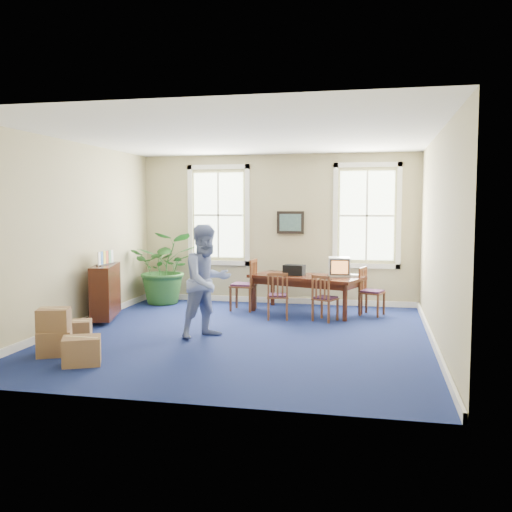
% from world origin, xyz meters
% --- Properties ---
extents(floor, '(6.50, 6.50, 0.00)m').
position_xyz_m(floor, '(0.00, 0.00, 0.00)').
color(floor, navy).
rests_on(floor, ground).
extents(ceiling, '(6.50, 6.50, 0.00)m').
position_xyz_m(ceiling, '(0.00, 0.00, 3.20)').
color(ceiling, white).
rests_on(ceiling, ground).
extents(wall_back, '(6.50, 0.00, 6.50)m').
position_xyz_m(wall_back, '(0.00, 3.25, 1.60)').
color(wall_back, tan).
rests_on(wall_back, ground).
extents(wall_front, '(6.50, 0.00, 6.50)m').
position_xyz_m(wall_front, '(0.00, -3.25, 1.60)').
color(wall_front, tan).
rests_on(wall_front, ground).
extents(wall_left, '(0.00, 6.50, 6.50)m').
position_xyz_m(wall_left, '(-3.00, 0.00, 1.60)').
color(wall_left, tan).
rests_on(wall_left, ground).
extents(wall_right, '(0.00, 6.50, 6.50)m').
position_xyz_m(wall_right, '(3.00, 0.00, 1.60)').
color(wall_right, tan).
rests_on(wall_right, ground).
extents(baseboard_back, '(6.00, 0.04, 0.12)m').
position_xyz_m(baseboard_back, '(0.00, 3.22, 0.06)').
color(baseboard_back, white).
rests_on(baseboard_back, ground).
extents(baseboard_left, '(0.04, 6.50, 0.12)m').
position_xyz_m(baseboard_left, '(-2.97, 0.00, 0.06)').
color(baseboard_left, white).
rests_on(baseboard_left, ground).
extents(baseboard_right, '(0.04, 6.50, 0.12)m').
position_xyz_m(baseboard_right, '(2.97, 0.00, 0.06)').
color(baseboard_right, white).
rests_on(baseboard_right, ground).
extents(window_left, '(1.40, 0.12, 2.20)m').
position_xyz_m(window_left, '(-1.30, 3.23, 1.90)').
color(window_left, white).
rests_on(window_left, ground).
extents(window_right, '(1.40, 0.12, 2.20)m').
position_xyz_m(window_right, '(1.90, 3.23, 1.90)').
color(window_right, white).
rests_on(window_right, ground).
extents(wall_picture, '(0.58, 0.06, 0.48)m').
position_xyz_m(wall_picture, '(0.30, 3.20, 1.75)').
color(wall_picture, black).
rests_on(wall_picture, ground).
extents(conference_table, '(2.36, 1.64, 0.74)m').
position_xyz_m(conference_table, '(0.77, 2.22, 0.37)').
color(conference_table, '#3D190E').
rests_on(conference_table, ground).
extents(crt_tv, '(0.45, 0.48, 0.37)m').
position_xyz_m(crt_tv, '(1.40, 2.27, 0.92)').
color(crt_tv, '#B7B7BC').
rests_on(crt_tv, conference_table).
extents(game_console, '(0.18, 0.21, 0.05)m').
position_xyz_m(game_console, '(1.70, 2.22, 0.76)').
color(game_console, white).
rests_on(game_console, conference_table).
extents(equipment_bag, '(0.44, 0.33, 0.20)m').
position_xyz_m(equipment_bag, '(0.52, 2.27, 0.84)').
color(equipment_bag, black).
rests_on(equipment_bag, conference_table).
extents(chair_near_left, '(0.46, 0.46, 0.88)m').
position_xyz_m(chair_near_left, '(0.32, 1.49, 0.44)').
color(chair_near_left, brown).
rests_on(chair_near_left, ground).
extents(chair_near_right, '(0.51, 0.51, 0.85)m').
position_xyz_m(chair_near_right, '(1.21, 1.49, 0.43)').
color(chair_near_right, brown).
rests_on(chair_near_right, ground).
extents(chair_end_left, '(0.50, 0.50, 1.04)m').
position_xyz_m(chair_end_left, '(-0.51, 2.22, 0.52)').
color(chair_end_left, brown).
rests_on(chair_end_left, ground).
extents(chair_end_right, '(0.53, 0.53, 0.92)m').
position_xyz_m(chair_end_right, '(2.04, 2.22, 0.46)').
color(chair_end_right, brown).
rests_on(chair_end_right, ground).
extents(man, '(1.09, 1.12, 1.81)m').
position_xyz_m(man, '(-0.53, -0.21, 0.90)').
color(man, '#7788BF').
rests_on(man, ground).
extents(credenza, '(0.67, 1.27, 0.96)m').
position_xyz_m(credenza, '(-2.75, 0.70, 0.48)').
color(credenza, '#3D190E').
rests_on(credenza, ground).
extents(brochure_rack, '(0.27, 0.62, 0.27)m').
position_xyz_m(brochure_rack, '(-2.73, 0.70, 1.09)').
color(brochure_rack, '#99999E').
rests_on(brochure_rack, credenza).
extents(potted_plant, '(1.65, 1.51, 1.56)m').
position_xyz_m(potted_plant, '(-2.33, 2.66, 0.78)').
color(potted_plant, '#255A23').
rests_on(potted_plant, ground).
extents(cardboard_boxes, '(1.62, 1.62, 0.70)m').
position_xyz_m(cardboard_boxes, '(-2.13, -1.65, 0.35)').
color(cardboard_boxes, '#8F6542').
rests_on(cardboard_boxes, ground).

